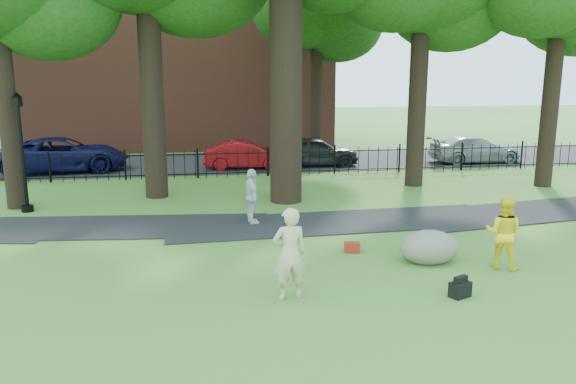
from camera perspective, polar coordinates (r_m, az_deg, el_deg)
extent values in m
plane|color=#456C25|center=(13.06, 4.74, -7.74)|extent=(120.00, 120.00, 0.00)
cube|color=black|center=(16.91, 4.82, -3.13)|extent=(36.07, 3.85, 0.03)
cube|color=black|center=(28.42, -3.11, 3.08)|extent=(80.00, 7.00, 0.02)
cube|color=black|center=(24.34, -2.10, 4.01)|extent=(44.00, 0.04, 0.04)
cube|color=black|center=(24.47, -2.08, 2.07)|extent=(44.00, 0.04, 0.04)
cube|color=brown|center=(35.96, -11.24, 14.34)|extent=(18.00, 8.00, 12.00)
cylinder|color=black|center=(19.17, -0.22, 14.54)|extent=(1.10, 1.10, 10.50)
cylinder|color=black|center=(20.31, -26.78, 9.18)|extent=(0.60, 0.60, 7.70)
cylinder|color=black|center=(20.46, -13.75, 12.09)|extent=(0.80, 0.80, 9.10)
cylinder|color=black|center=(22.59, 13.11, 11.19)|extent=(0.70, 0.70, 8.40)
cylinder|color=black|center=(24.09, 25.26, 9.99)|extent=(0.64, 0.64, 8.05)
imported|color=#CEB58D|center=(11.07, 0.17, -6.28)|extent=(0.71, 0.49, 1.86)
imported|color=yellow|center=(13.73, 21.04, -3.89)|extent=(1.03, 1.00, 1.67)
imported|color=silver|center=(16.54, -3.71, -0.49)|extent=(0.54, 1.02, 1.66)
ellipsoid|color=#686357|center=(13.75, 14.15, -5.24)|extent=(1.50, 1.18, 0.83)
cylinder|color=black|center=(19.75, -25.34, 2.95)|extent=(0.13, 0.13, 3.37)
cylinder|color=black|center=(20.03, -24.94, -1.52)|extent=(0.38, 0.38, 0.21)
cube|color=black|center=(19.59, -25.83, 8.28)|extent=(0.30, 0.30, 0.32)
cone|color=black|center=(19.58, -25.89, 8.89)|extent=(0.34, 0.34, 0.17)
cube|color=black|center=(11.91, 17.08, -9.44)|extent=(0.49, 0.41, 0.31)
cube|color=maroon|center=(14.18, 6.53, -5.62)|extent=(0.41, 0.30, 0.26)
imported|color=maroon|center=(26.30, -4.29, 3.76)|extent=(4.00, 1.70, 1.28)
imported|color=#0B0D3B|center=(27.36, -21.86, 3.54)|extent=(5.93, 3.32, 1.57)
imported|color=black|center=(27.03, 2.71, 4.15)|extent=(4.20, 1.75, 1.42)
imported|color=#919599|center=(29.55, 18.44, 4.12)|extent=(4.55, 1.86, 1.32)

